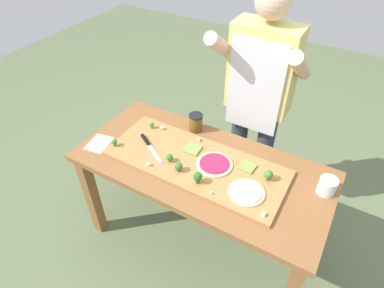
% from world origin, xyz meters
% --- Properties ---
extents(ground_plane, '(8.00, 8.00, 0.00)m').
position_xyz_m(ground_plane, '(0.00, 0.00, 0.00)').
color(ground_plane, '#60704C').
extents(prep_table, '(1.52, 0.71, 0.77)m').
position_xyz_m(prep_table, '(0.00, 0.00, 0.65)').
color(prep_table, brown).
rests_on(prep_table, ground).
extents(cutting_board, '(1.07, 0.43, 0.02)m').
position_xyz_m(cutting_board, '(-0.03, -0.02, 0.78)').
color(cutting_board, '#B27F47').
rests_on(cutting_board, prep_table).
extents(chefs_knife, '(0.26, 0.17, 0.02)m').
position_xyz_m(chefs_knife, '(-0.36, -0.04, 0.80)').
color(chefs_knife, '#B7BABF').
rests_on(chefs_knife, cutting_board).
extents(pizza_whole_beet_magenta, '(0.21, 0.21, 0.02)m').
position_xyz_m(pizza_whole_beet_magenta, '(0.08, 0.01, 0.80)').
color(pizza_whole_beet_magenta, beige).
rests_on(pizza_whole_beet_magenta, cutting_board).
extents(pizza_whole_cheese_artichoke, '(0.20, 0.20, 0.02)m').
position_xyz_m(pizza_whole_cheese_artichoke, '(0.33, -0.10, 0.80)').
color(pizza_whole_cheese_artichoke, beige).
rests_on(pizza_whole_cheese_artichoke, cutting_board).
extents(pizza_slice_far_left, '(0.09, 0.09, 0.01)m').
position_xyz_m(pizza_slice_far_left, '(0.25, 0.09, 0.80)').
color(pizza_slice_far_left, '#899E4C').
rests_on(pizza_slice_far_left, cutting_board).
extents(pizza_slice_center, '(0.10, 0.10, 0.01)m').
position_xyz_m(pizza_slice_center, '(-0.10, 0.06, 0.80)').
color(pizza_slice_center, '#899E4C').
rests_on(pizza_slice_center, cutting_board).
extents(broccoli_floret_front_left, '(0.05, 0.05, 0.07)m').
position_xyz_m(broccoli_floret_front_left, '(0.39, 0.05, 0.83)').
color(broccoli_floret_front_left, '#487A23').
rests_on(broccoli_floret_front_left, cutting_board).
extents(broccoli_floret_center_left, '(0.03, 0.03, 0.05)m').
position_xyz_m(broccoli_floret_center_left, '(-0.44, 0.12, 0.82)').
color(broccoli_floret_center_left, '#487A23').
rests_on(broccoli_floret_center_left, cutting_board).
extents(broccoli_floret_front_right, '(0.05, 0.05, 0.06)m').
position_xyz_m(broccoli_floret_front_right, '(-0.07, -0.14, 0.82)').
color(broccoli_floret_front_right, '#3F7220').
rests_on(broccoli_floret_front_right, cutting_board).
extents(broccoli_floret_front_mid, '(0.04, 0.04, 0.05)m').
position_xyz_m(broccoli_floret_front_mid, '(-0.16, -0.09, 0.82)').
color(broccoli_floret_front_mid, '#3F7220').
rests_on(broccoli_floret_front_mid, cutting_board).
extents(broccoli_floret_back_left, '(0.05, 0.05, 0.07)m').
position_xyz_m(broccoli_floret_back_left, '(0.06, -0.16, 0.83)').
color(broccoli_floret_back_left, '#366618').
rests_on(broccoli_floret_back_left, cutting_board).
extents(broccoli_floret_center_right, '(0.03, 0.03, 0.05)m').
position_xyz_m(broccoli_floret_center_right, '(-0.53, -0.15, 0.82)').
color(broccoli_floret_center_right, '#3F7220').
rests_on(broccoli_floret_center_right, cutting_board).
extents(cheese_crumble_a, '(0.03, 0.03, 0.02)m').
position_xyz_m(cheese_crumble_a, '(-0.25, -0.19, 0.80)').
color(cheese_crumble_a, white).
rests_on(cheese_crumble_a, cutting_board).
extents(cheese_crumble_b, '(0.02, 0.02, 0.02)m').
position_xyz_m(cheese_crumble_b, '(0.46, -0.19, 0.80)').
color(cheese_crumble_b, white).
rests_on(cheese_crumble_b, cutting_board).
extents(cheese_crumble_c, '(0.03, 0.03, 0.02)m').
position_xyz_m(cheese_crumble_c, '(-0.37, 0.13, 0.80)').
color(cheese_crumble_c, silver).
rests_on(cheese_crumble_c, cutting_board).
extents(cheese_crumble_d, '(0.01, 0.01, 0.01)m').
position_xyz_m(cheese_crumble_d, '(0.16, -0.19, 0.80)').
color(cheese_crumble_d, silver).
rests_on(cheese_crumble_d, cutting_board).
extents(cheese_crumble_e, '(0.03, 0.03, 0.02)m').
position_xyz_m(cheese_crumble_e, '(-0.11, 0.15, 0.80)').
color(cheese_crumble_e, white).
rests_on(cheese_crumble_e, cutting_board).
extents(flour_cup, '(0.10, 0.10, 0.10)m').
position_xyz_m(flour_cup, '(0.69, 0.14, 0.81)').
color(flour_cup, white).
rests_on(flour_cup, prep_table).
extents(sauce_jar, '(0.09, 0.09, 0.12)m').
position_xyz_m(sauce_jar, '(-0.19, 0.27, 0.83)').
color(sauce_jar, brown).
rests_on(sauce_jar, prep_table).
extents(recipe_note, '(0.15, 0.19, 0.00)m').
position_xyz_m(recipe_note, '(-0.66, -0.16, 0.77)').
color(recipe_note, white).
rests_on(recipe_note, prep_table).
extents(cook_center, '(0.54, 0.39, 1.67)m').
position_xyz_m(cook_center, '(0.12, 0.54, 1.00)').
color(cook_center, '#333847').
rests_on(cook_center, ground).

